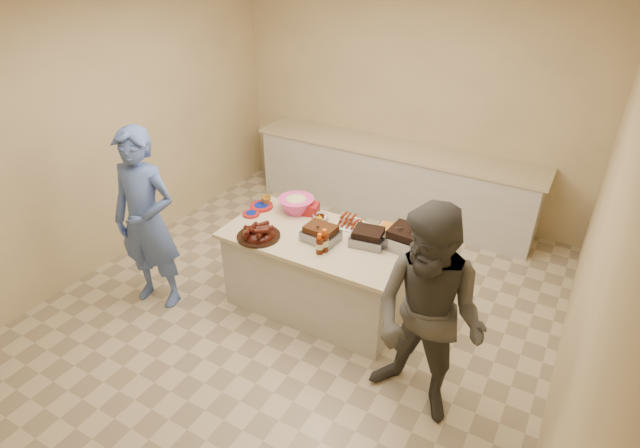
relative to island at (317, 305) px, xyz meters
The scene contains 20 objects.
room 0.16m from the island, 141.70° to the right, with size 4.50×5.00×2.70m, color #D6BE89, non-canonical shape.
back_counter 2.15m from the island, 93.38° to the left, with size 3.60×0.64×0.90m, color beige, non-canonical shape.
island is the anchor object (origin of this frame).
rib_platter 0.95m from the island, 148.46° to the right, with size 0.39×0.39×0.16m, color #400F08, non-canonical shape.
pulled_pork_tray 0.80m from the island, 35.51° to the right, with size 0.31×0.23×0.09m, color #47230F.
brisket_tray 0.92m from the island, 14.06° to the left, with size 0.29×0.24×0.09m, color black.
roasting_pan 1.12m from the island, 17.12° to the left, with size 0.31×0.31×0.12m, color gray.
coleslaw_bowl 0.94m from the island, 143.72° to the left, with size 0.35×0.35×0.24m, color #E53E90, non-canonical shape.
sausage_plate 0.88m from the island, 62.28° to the left, with size 0.28×0.28×0.05m, color silver.
mac_cheese_dish 1.06m from the island, 27.34° to the left, with size 0.34×0.25×0.09m, color orange.
bbq_bottle_a 0.84m from the island, 55.70° to the right, with size 0.06×0.06×0.19m, color #431302.
bbq_bottle_b 0.83m from the island, 45.60° to the right, with size 0.07×0.07×0.21m, color #431302.
mustard_bottle 0.81m from the island, 112.97° to the left, with size 0.05×0.05×0.13m, color #E39800.
sauce_bowl 0.85m from the island, 114.06° to the left, with size 0.15×0.05×0.15m, color silver.
plate_stack_large 1.11m from the island, 165.80° to the left, with size 0.23×0.23×0.03m, color maroon.
plate_stack_small 1.09m from the island, behind, with size 0.17×0.17×0.02m, color maroon.
plastic_cup 1.11m from the island, 160.95° to the left, with size 0.10×0.09×0.10m, color #A26E20.
basket_stack 0.91m from the island, 132.34° to the left, with size 0.20×0.15×0.10m, color maroon.
guest_blue 1.56m from the island, 154.60° to the right, with size 0.64×1.77×0.42m, color #4B67B3.
guest_gray 1.40m from the island, 27.07° to the right, with size 0.84×1.72×0.65m, color #4D4B45.
Camera 1 is at (2.03, -3.18, 3.16)m, focal length 28.00 mm.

